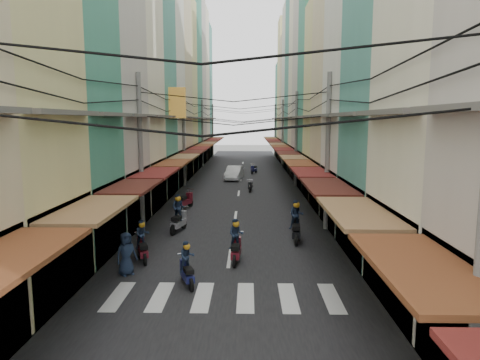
# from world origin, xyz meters

# --- Properties ---
(ground) EXTENTS (160.00, 160.00, 0.00)m
(ground) POSITION_xyz_m (0.00, 0.00, 0.00)
(ground) COLOR slate
(ground) RESTS_ON ground
(road) EXTENTS (10.00, 80.00, 0.02)m
(road) POSITION_xyz_m (0.00, 20.00, 0.01)
(road) COLOR black
(road) RESTS_ON ground
(sidewalk_left) EXTENTS (3.00, 80.00, 0.06)m
(sidewalk_left) POSITION_xyz_m (-6.50, 20.00, 0.03)
(sidewalk_left) COLOR slate
(sidewalk_left) RESTS_ON ground
(sidewalk_right) EXTENTS (3.00, 80.00, 0.06)m
(sidewalk_right) POSITION_xyz_m (6.50, 20.00, 0.03)
(sidewalk_right) COLOR slate
(sidewalk_right) RESTS_ON ground
(crosswalk) EXTENTS (7.55, 2.40, 0.01)m
(crosswalk) POSITION_xyz_m (-0.00, -6.00, 0.03)
(crosswalk) COLOR silver
(crosswalk) RESTS_ON ground
(building_row_left) EXTENTS (7.80, 67.67, 23.70)m
(building_row_left) POSITION_xyz_m (-7.92, 16.56, 9.78)
(building_row_left) COLOR silver
(building_row_left) RESTS_ON ground
(building_row_right) EXTENTS (7.80, 68.98, 22.59)m
(building_row_right) POSITION_xyz_m (7.92, 16.45, 9.41)
(building_row_right) COLOR #44957A
(building_row_right) RESTS_ON ground
(utility_poles) EXTENTS (10.20, 66.13, 8.20)m
(utility_poles) POSITION_xyz_m (0.00, 15.01, 6.59)
(utility_poles) COLOR slate
(utility_poles) RESTS_ON ground
(white_car) EXTENTS (4.83, 2.37, 1.64)m
(white_car) POSITION_xyz_m (-0.62, 21.81, 0.00)
(white_car) COLOR white
(white_car) RESTS_ON ground
(bicycle) EXTENTS (1.91, 1.11, 1.23)m
(bicycle) POSITION_xyz_m (6.45, -1.22, 0.00)
(bicycle) COLOR black
(bicycle) RESTS_ON ground
(moving_scooters) EXTENTS (7.17, 33.30, 2.00)m
(moving_scooters) POSITION_xyz_m (-0.65, 2.71, 0.55)
(moving_scooters) COLOR black
(moving_scooters) RESTS_ON ground
(parked_scooters) EXTENTS (13.00, 15.78, 0.99)m
(parked_scooters) POSITION_xyz_m (3.12, -3.60, 0.47)
(parked_scooters) COLOR black
(parked_scooters) RESTS_ON ground
(pedestrians) EXTENTS (13.30, 23.43, 2.17)m
(pedestrians) POSITION_xyz_m (-3.78, 2.41, 1.00)
(pedestrians) COLOR #281E29
(pedestrians) RESTS_ON ground
(market_umbrella) EXTENTS (2.52, 2.52, 2.65)m
(market_umbrella) POSITION_xyz_m (6.93, -4.42, 2.34)
(market_umbrella) COLOR #B2B2B7
(market_umbrella) RESTS_ON ground
(traffic_sign) EXTENTS (0.10, 0.71, 3.24)m
(traffic_sign) POSITION_xyz_m (5.92, -5.71, 2.40)
(traffic_sign) COLOR slate
(traffic_sign) RESTS_ON ground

